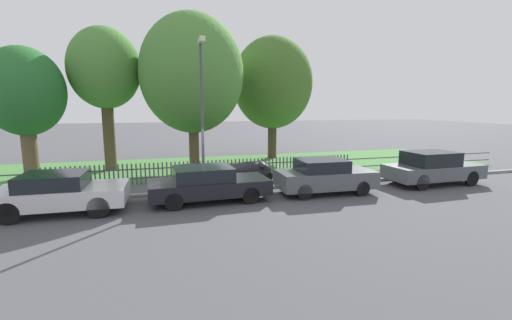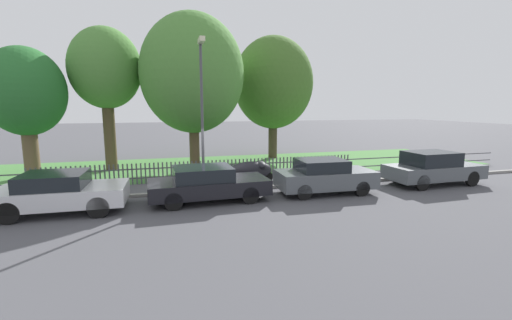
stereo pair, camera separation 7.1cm
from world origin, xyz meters
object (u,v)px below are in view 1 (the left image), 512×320
(parked_car_navy_estate, at_px, (324,176))
(covered_motorcycle, at_px, (251,170))
(parked_car_red_compact, at_px, (432,168))
(tree_nearest_kerb, at_px, (24,93))
(street_lamp, at_px, (202,98))
(parked_car_black_saloon, at_px, (208,183))
(parked_car_silver_hatchback, at_px, (60,192))
(tree_far_left, at_px, (273,83))
(tree_behind_motorcycle, at_px, (105,70))
(tree_mid_park, at_px, (192,74))

(parked_car_navy_estate, distance_m, covered_motorcycle, 3.19)
(parked_car_red_compact, xyz_separation_m, covered_motorcycle, (-7.65, 1.96, -0.09))
(tree_nearest_kerb, relative_size, street_lamp, 1.03)
(parked_car_black_saloon, height_order, tree_nearest_kerb, tree_nearest_kerb)
(tree_nearest_kerb, bearing_deg, parked_car_red_compact, -20.18)
(parked_car_red_compact, xyz_separation_m, tree_nearest_kerb, (-17.36, 6.38, 3.26))
(parked_car_silver_hatchback, distance_m, tree_far_left, 14.43)
(parked_car_black_saloon, relative_size, tree_behind_motorcycle, 0.58)
(parked_car_black_saloon, bearing_deg, parked_car_navy_estate, -3.41)
(parked_car_red_compact, bearing_deg, covered_motorcycle, 163.77)
(street_lamp, bearing_deg, tree_mid_park, 88.88)
(parked_car_silver_hatchback, height_order, parked_car_navy_estate, parked_car_navy_estate)
(tree_behind_motorcycle, bearing_deg, tree_mid_park, -13.81)
(parked_car_silver_hatchback, bearing_deg, tree_far_left, 43.63)
(covered_motorcycle, height_order, tree_mid_park, tree_mid_park)
(parked_car_black_saloon, xyz_separation_m, tree_far_left, (5.48, 9.21, 4.17))
(tree_behind_motorcycle, bearing_deg, tree_nearest_kerb, -161.62)
(parked_car_silver_hatchback, relative_size, tree_far_left, 0.51)
(street_lamp, bearing_deg, tree_behind_motorcycle, 125.33)
(tree_far_left, distance_m, street_lamp, 9.46)
(parked_car_silver_hatchback, distance_m, tree_behind_motorcycle, 8.92)
(parked_car_silver_hatchback, height_order, parked_car_black_saloon, parked_car_silver_hatchback)
(street_lamp, bearing_deg, tree_nearest_kerb, 147.48)
(tree_mid_park, bearing_deg, parked_car_silver_hatchback, -126.48)
(parked_car_navy_estate, xyz_separation_m, parked_car_red_compact, (5.24, 0.12, 0.05))
(tree_far_left, bearing_deg, parked_car_navy_estate, -95.65)
(tree_far_left, xyz_separation_m, street_lamp, (-5.42, -7.67, -1.12))
(parked_car_navy_estate, distance_m, tree_nearest_kerb, 14.15)
(tree_behind_motorcycle, bearing_deg, parked_car_navy_estate, -41.11)
(parked_car_black_saloon, distance_m, street_lamp, 3.42)
(parked_car_red_compact, xyz_separation_m, tree_far_left, (-4.31, 9.19, 4.09))
(parked_car_black_saloon, xyz_separation_m, parked_car_red_compact, (9.79, 0.02, 0.08))
(parked_car_red_compact, relative_size, tree_behind_motorcycle, 0.58)
(tree_mid_park, height_order, tree_far_left, tree_mid_park)
(parked_car_silver_hatchback, distance_m, parked_car_red_compact, 14.51)
(tree_mid_park, bearing_deg, tree_nearest_kerb, -179.57)
(street_lamp, bearing_deg, covered_motorcycle, 11.86)
(parked_car_red_compact, xyz_separation_m, tree_behind_motorcycle, (-13.98, 7.51, 4.50))
(covered_motorcycle, bearing_deg, street_lamp, -173.49)
(parked_car_red_compact, distance_m, tree_nearest_kerb, 18.78)
(tree_nearest_kerb, distance_m, tree_far_left, 13.37)
(street_lamp, bearing_deg, parked_car_black_saloon, -92.15)
(parked_car_silver_hatchback, bearing_deg, parked_car_navy_estate, 1.27)
(tree_behind_motorcycle, distance_m, street_lamp, 7.50)
(tree_mid_park, relative_size, street_lamp, 1.38)
(parked_car_black_saloon, relative_size, parked_car_navy_estate, 1.12)
(tree_nearest_kerb, height_order, street_lamp, tree_nearest_kerb)
(parked_car_red_compact, bearing_deg, tree_mid_park, 144.38)
(parked_car_navy_estate, relative_size, covered_motorcycle, 1.83)
(parked_car_black_saloon, height_order, street_lamp, street_lamp)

